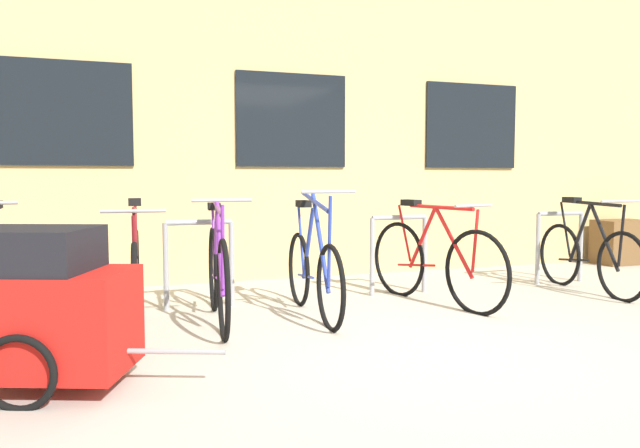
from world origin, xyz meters
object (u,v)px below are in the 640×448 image
object	(u,v)px
bike_trailer	(44,306)
bicycle_purple	(218,273)
bicycle_black	(589,256)
bicycle_red	(435,261)
bicycle_blue	(313,271)
planter_box	(621,242)
bicycle_maroon	(136,278)

from	to	relation	value
bike_trailer	bicycle_purple	bearing A→B (deg)	46.17
bicycle_black	bicycle_purple	distance (m)	3.84
bicycle_black	bicycle_red	xyz separation A→B (m)	(-1.80, 0.01, 0.02)
bicycle_blue	planter_box	size ratio (longest dim) A/B	2.41
bicycle_black	bicycle_blue	xyz separation A→B (m)	(-3.03, -0.09, 0.01)
bicycle_black	bicycle_purple	size ratio (longest dim) A/B	0.91
bicycle_blue	bicycle_purple	size ratio (longest dim) A/B	0.93
bicycle_purple	bicycle_maroon	bearing A→B (deg)	-178.55
bicycle_blue	bike_trailer	xyz separation A→B (m)	(-2.01, -1.22, 0.08)
bicycle_blue	bicycle_red	size ratio (longest dim) A/B	0.96
bicycle_maroon	bicycle_blue	world-z (taller)	bicycle_blue
bicycle_blue	bicycle_purple	distance (m)	0.81
bicycle_maroon	bike_trailer	xyz separation A→B (m)	(-0.56, -1.23, 0.06)
bicycle_blue	bike_trailer	bearing A→B (deg)	-148.73
bicycle_maroon	bicycle_blue	size ratio (longest dim) A/B	1.08
bike_trailer	bicycle_red	bearing A→B (deg)	22.14
bicycle_red	bike_trailer	bearing A→B (deg)	-157.86
bicycle_red	planter_box	distance (m)	4.04
bicycle_red	bicycle_blue	bearing A→B (deg)	-175.40
bicycle_black	bicycle_purple	bearing A→B (deg)	-179.14
bicycle_black	planter_box	world-z (taller)	bicycle_black
bicycle_black	bicycle_blue	distance (m)	3.04
bike_trailer	bicycle_black	bearing A→B (deg)	14.54
planter_box	bicycle_purple	bearing A→B (deg)	-165.01
bicycle_purple	planter_box	size ratio (longest dim) A/B	2.58
bicycle_maroon	planter_box	world-z (taller)	bicycle_maroon
bike_trailer	bicycle_blue	bearing A→B (deg)	31.27
bicycle_purple	planter_box	bearing A→B (deg)	14.99
bicycle_maroon	bike_trailer	size ratio (longest dim) A/B	1.25
bicycle_maroon	bicycle_red	xyz separation A→B (m)	(2.68, 0.09, -0.00)
bicycle_maroon	bike_trailer	distance (m)	1.36
bicycle_blue	planter_box	distance (m)	5.24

